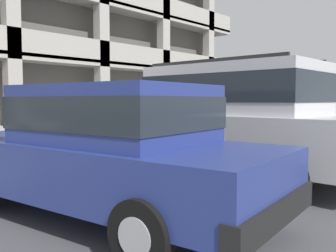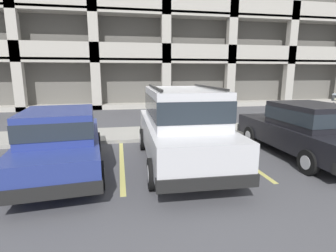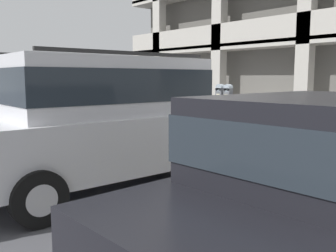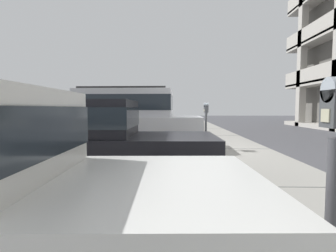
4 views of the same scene
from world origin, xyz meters
name	(u,v)px [view 1 (image 1 of 4)]	position (x,y,z in m)	size (l,w,h in m)	color
ground_plane	(149,165)	(0.00, 0.00, -0.05)	(80.00, 80.00, 0.10)	#4C4C51
sidewalk	(110,155)	(0.00, 1.30, 0.06)	(40.00, 2.20, 0.12)	#9E9B93
parking_stall_lines	(243,161)	(1.64, -1.40, 0.00)	(13.24, 4.80, 0.01)	#DBD16B
silver_suv	(233,116)	(-0.09, -2.14, 1.09)	(2.11, 4.83, 2.03)	silver
red_sedan	(104,148)	(-3.03, -2.20, 0.82)	(2.14, 4.62, 1.54)	navy
dark_hatchback	(309,122)	(3.48, -2.17, 0.82)	(1.90, 4.51, 1.54)	black
parking_meter_near	(141,108)	(0.11, 0.35, 1.19)	(0.35, 0.12, 1.44)	#595B60
parking_meter_far	(272,108)	(6.67, 0.33, 1.08)	(0.15, 0.12, 1.46)	#47474C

